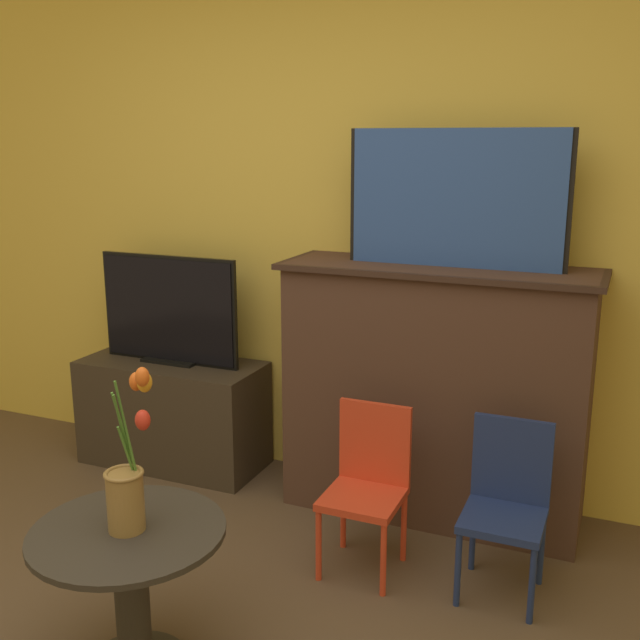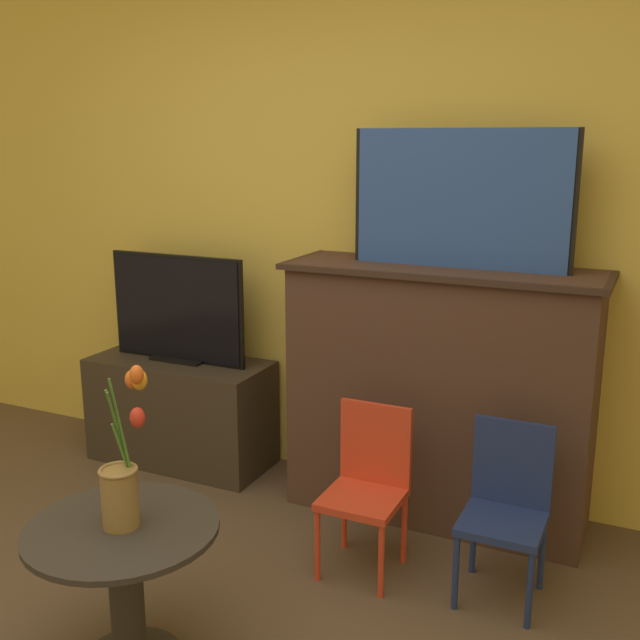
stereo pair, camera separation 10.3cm
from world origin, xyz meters
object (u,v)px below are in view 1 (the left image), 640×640
at_px(chair_red, 368,479).
at_px(vase_tulips, 128,481).
at_px(tv_monitor, 169,311).
at_px(chair_blue, 507,499).
at_px(painting, 456,199).

height_order(chair_red, vase_tulips, vase_tulips).
relative_size(tv_monitor, chair_blue, 1.18).
bearing_deg(vase_tulips, painting, 65.13).
bearing_deg(chair_red, chair_blue, 4.93).
bearing_deg(tv_monitor, vase_tulips, -60.55).
relative_size(chair_red, vase_tulips, 1.29).
bearing_deg(painting, chair_blue, -54.57).
bearing_deg(chair_blue, vase_tulips, -137.72).
bearing_deg(painting, vase_tulips, -114.87).
bearing_deg(chair_blue, tv_monitor, 165.08).
height_order(tv_monitor, vase_tulips, tv_monitor).
distance_m(tv_monitor, chair_red, 1.46).
bearing_deg(tv_monitor, chair_blue, -14.92).
relative_size(painting, chair_blue, 1.42).
xyz_separation_m(chair_blue, vase_tulips, (-1.02, -0.93, 0.30)).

